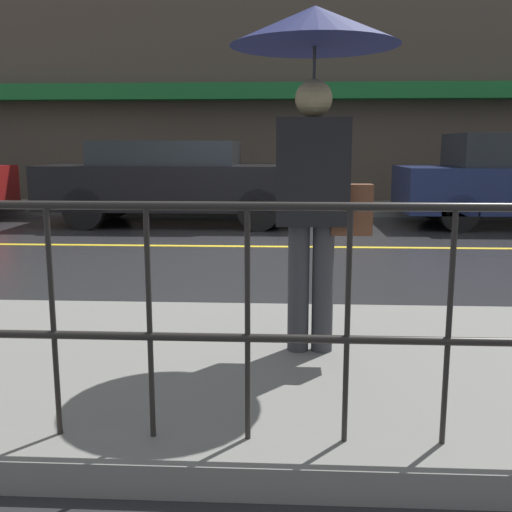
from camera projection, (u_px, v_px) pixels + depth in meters
name	position (u px, v px, depth m)	size (l,w,h in m)	color
ground_plane	(246.00, 246.00, 8.45)	(80.00, 80.00, 0.00)	#262628
sidewalk_near	(190.00, 368.00, 3.61)	(28.00, 2.51, 0.15)	slate
sidewalk_far	(261.00, 208.00, 13.05)	(28.00, 2.09, 0.15)	slate
lane_marking	(246.00, 246.00, 8.45)	(25.20, 0.12, 0.01)	gold
building_storefront	(263.00, 64.00, 13.63)	(28.00, 0.85, 6.58)	#4C4238
railing_foreground	(148.00, 291.00, 2.49)	(12.00, 0.04, 1.02)	black
pedestrian	(315.00, 88.00, 3.43)	(0.97, 0.97, 2.02)	#333338
car_black	(177.00, 181.00, 10.78)	(4.76, 1.92, 1.49)	black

